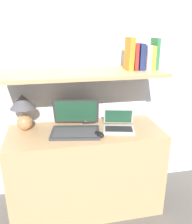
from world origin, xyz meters
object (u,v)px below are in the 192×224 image
object	(u,v)px
table_lamp	(23,108)
book_orange	(129,54)
book_green	(155,54)
book_navy	(140,57)
book_yellow	(150,58)
laptop_large	(76,125)
book_red	(135,57)
router_box	(89,114)
book_white	(146,57)
computer_mouse	(99,134)
laptop_small	(119,125)

from	to	relation	value
table_lamp	book_orange	xyz separation A→B (m)	(0.85, -0.06, 0.41)
book_green	book_navy	world-z (taller)	book_green
book_green	book_yellow	distance (m)	0.05
laptop_large	book_red	xyz separation A→B (m)	(0.49, 0.06, 0.53)
book_yellow	book_navy	xyz separation A→B (m)	(-0.09, -0.00, 0.01)
laptop_large	table_lamp	bearing A→B (deg)	164.13
router_box	book_white	bearing A→B (deg)	-12.92
router_box	book_white	size ratio (longest dim) A/B	0.79
computer_mouse	router_box	world-z (taller)	router_box
laptop_small	computer_mouse	size ratio (longest dim) A/B	2.50
book_orange	book_navy	bearing A→B (deg)	0.00
table_lamp	computer_mouse	bearing A→B (deg)	-24.04
book_green	book_white	xyz separation A→B (m)	(-0.08, -0.00, -0.02)
laptop_small	book_yellow	world-z (taller)	book_yellow
router_box	book_orange	bearing A→B (deg)	-18.27
book_yellow	book_white	xyz separation A→B (m)	(-0.04, -0.00, 0.00)
laptop_small	book_navy	world-z (taller)	book_navy
book_white	book_navy	xyz separation A→B (m)	(-0.05, 0.00, 0.00)
book_yellow	book_navy	world-z (taller)	book_navy
router_box	book_green	xyz separation A→B (m)	(0.53, -0.10, 0.52)
laptop_small	book_red	xyz separation A→B (m)	(0.14, 0.10, 0.54)
router_box	book_red	distance (m)	0.62
book_orange	book_yellow	bearing A→B (deg)	0.00
computer_mouse	book_yellow	xyz separation A→B (m)	(0.46, 0.20, 0.55)
computer_mouse	book_white	size ratio (longest dim) A/B	0.60
computer_mouse	laptop_large	bearing A→B (deg)	139.87
table_lamp	book_white	bearing A→B (deg)	-3.25
book_green	book_red	world-z (taller)	book_green
laptop_large	book_green	bearing A→B (deg)	5.07
laptop_large	book_white	world-z (taller)	book_white
laptop_small	table_lamp	bearing A→B (deg)	168.58
book_green	book_navy	size ratio (longest dim) A/B	1.20
router_box	book_navy	world-z (taller)	book_navy
book_red	table_lamp	bearing A→B (deg)	176.42
laptop_small	router_box	world-z (taller)	laptop_small
book_yellow	book_red	size ratio (longest dim) A/B	0.91
laptop_small	book_yellow	bearing A→B (deg)	19.16
book_orange	computer_mouse	bearing A→B (deg)	-145.11
laptop_large	book_yellow	xyz separation A→B (m)	(0.63, 0.06, 0.52)
router_box	book_yellow	bearing A→B (deg)	-11.89
computer_mouse	book_navy	world-z (taller)	book_navy
router_box	book_white	world-z (taller)	book_white
book_red	book_navy	bearing A→B (deg)	0.00
book_navy	book_yellow	bearing A→B (deg)	0.00
laptop_small	book_white	xyz separation A→B (m)	(0.24, 0.10, 0.53)
book_green	book_red	bearing A→B (deg)	-180.00
laptop_large	book_green	size ratio (longest dim) A/B	1.77
router_box	book_orange	distance (m)	0.62
router_box	book_orange	xyz separation A→B (m)	(0.31, -0.10, 0.52)
laptop_small	book_red	size ratio (longest dim) A/B	1.41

